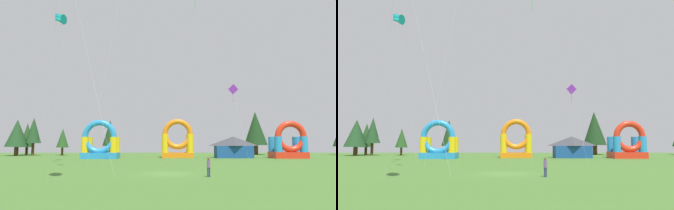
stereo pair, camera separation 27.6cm
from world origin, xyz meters
TOP-DOWN VIEW (x-y plane):
  - ground_plane at (0.00, 0.00)m, footprint 120.00×120.00m
  - kite_cyan_box at (-13.88, 9.21)m, footprint 3.65×3.74m
  - kite_purple_diamond at (10.09, 19.62)m, footprint 2.48×1.70m
  - kite_teal_delta at (-15.02, 13.39)m, footprint 2.86×5.44m
  - person_left_edge at (3.38, -2.75)m, footprint 0.36×0.36m
  - inflatable_yellow_castle at (21.80, 28.74)m, footprint 5.88×4.86m
  - inflatable_red_slide at (-11.97, 27.62)m, footprint 6.27×4.50m
  - inflatable_orange_dome at (1.78, 30.91)m, footprint 5.86×4.32m
  - festival_tent at (12.15, 30.70)m, footprint 6.62×4.16m
  - tree_row_1 at (-32.53, 40.01)m, footprint 4.88×4.88m
  - tree_row_2 at (-32.19, 44.33)m, footprint 3.15×3.15m
  - tree_row_3 at (-29.44, 41.08)m, footprint 3.25×3.25m
  - tree_row_4 at (-23.19, 41.62)m, footprint 2.66×2.66m
  - tree_row_5 at (-13.49, 45.59)m, footprint 3.39×3.39m
  - tree_row_6 at (20.42, 45.67)m, footprint 5.32×5.32m

SIDE VIEW (x-z plane):
  - ground_plane at x=0.00m, z-range 0.00..0.00m
  - person_left_edge at x=3.38m, z-range 0.15..1.75m
  - festival_tent at x=12.15m, z-range 0.00..3.92m
  - inflatable_yellow_castle at x=21.80m, z-range -1.02..5.66m
  - inflatable_red_slide at x=-11.97m, z-range -1.06..5.72m
  - inflatable_orange_dome at x=1.78m, z-range -0.93..6.23m
  - tree_row_4 at x=-23.19m, z-range 0.82..6.69m
  - tree_row_2 at x=-32.19m, z-range 0.85..8.04m
  - tree_row_1 at x=-32.53m, z-range 0.90..8.65m
  - tree_row_5 at x=-13.49m, z-range 0.96..8.97m
  - tree_row_3 at x=-29.44m, z-range 1.27..9.51m
  - tree_row_6 at x=20.42m, z-range 1.06..11.03m
  - kite_purple_diamond at x=10.09m, z-range 5.14..16.69m
  - kite_cyan_box at x=-13.88m, z-range 8.91..27.78m
  - kite_teal_delta at x=-15.02m, z-range 9.52..30.14m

